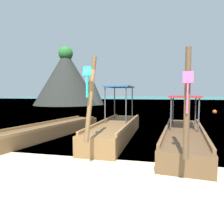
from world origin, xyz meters
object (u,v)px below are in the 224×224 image
longtail_boat_pink_ribbon (184,136)px  karst_rock (68,79)px  mooring_buoy_near (215,112)px  mooring_buoy_far (89,108)px  longtail_boat_turquoise_ribbon (116,129)px  longtail_boat_red_ribbon (47,131)px

longtail_boat_pink_ribbon → karst_rock: 27.90m
karst_rock → mooring_buoy_near: karst_rock is taller
mooring_buoy_far → longtail_boat_pink_ribbon: bearing=-59.4°
karst_rock → mooring_buoy_far: (6.55, -8.71, -3.99)m
longtail_boat_turquoise_ribbon → longtail_boat_pink_ribbon: size_ratio=0.99×
longtail_boat_red_ribbon → karst_rock: bearing=112.6°
longtail_boat_red_ribbon → karst_rock: (-9.57, 22.99, 3.97)m
longtail_boat_turquoise_ribbon → mooring_buoy_near: bearing=60.2°
longtail_boat_red_ribbon → mooring_buoy_far: longtail_boat_red_ribbon is taller
longtail_boat_turquoise_ribbon → karst_rock: bearing=119.0°
longtail_boat_turquoise_ribbon → mooring_buoy_far: size_ratio=13.67×
karst_rock → longtail_boat_pink_ribbon: bearing=-56.9°
longtail_boat_turquoise_ribbon → karst_rock: (-12.48, 22.51, 3.85)m
karst_rock → mooring_buoy_near: size_ratio=29.49×
longtail_boat_pink_ribbon → karst_rock: size_ratio=0.58×
longtail_boat_pink_ribbon → mooring_buoy_near: bearing=71.7°
longtail_boat_red_ribbon → longtail_boat_pink_ribbon: 5.53m
mooring_buoy_near → mooring_buoy_far: bearing=170.4°
longtail_boat_red_ribbon → mooring_buoy_near: longtail_boat_red_ribbon is taller
longtail_boat_turquoise_ribbon → mooring_buoy_near: (6.69, 11.68, -0.19)m
longtail_boat_red_ribbon → mooring_buoy_near: 15.50m
karst_rock → mooring_buoy_near: 22.39m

